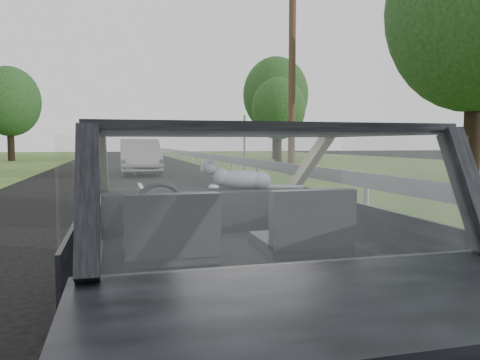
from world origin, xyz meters
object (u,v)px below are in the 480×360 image
subject_car (229,242)px  highway_sign (245,142)px  other_car (140,157)px  utility_pole (292,67)px  cat (243,178)px

subject_car → highway_sign: bearing=74.5°
other_car → utility_pole: utility_pole is taller
cat → other_car: 17.01m
other_car → highway_sign: highway_sign is taller
subject_car → cat: bearing=67.6°
subject_car → utility_pole: size_ratio=0.45×
cat → utility_pole: utility_pole is taller
cat → utility_pole: 16.53m
subject_car → cat: subject_car is taller
subject_car → cat: size_ratio=7.04×
subject_car → other_car: size_ratio=0.87×
cat → highway_sign: bearing=89.7°
other_car → highway_sign: size_ratio=1.68×
highway_sign → subject_car: bearing=-90.7°
highway_sign → utility_pole: bearing=-64.5°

